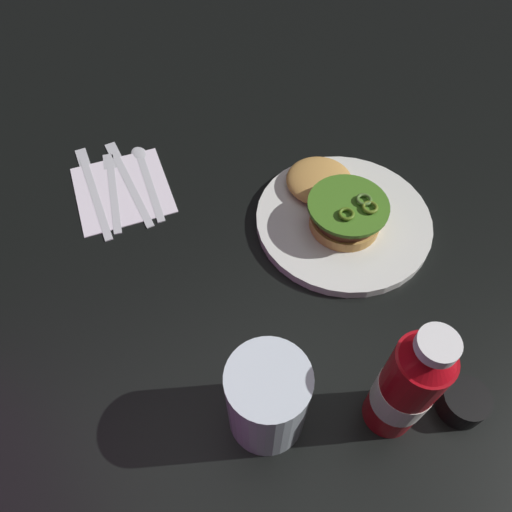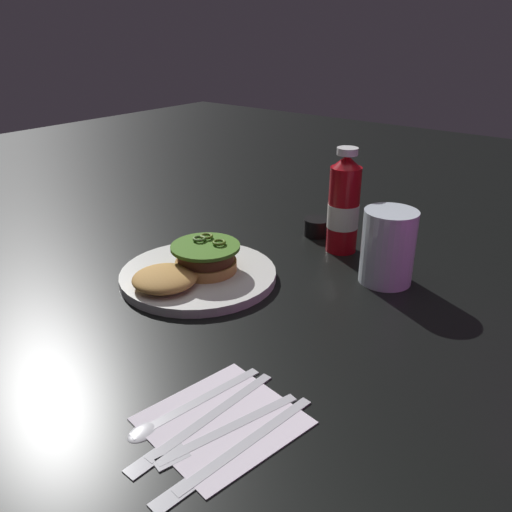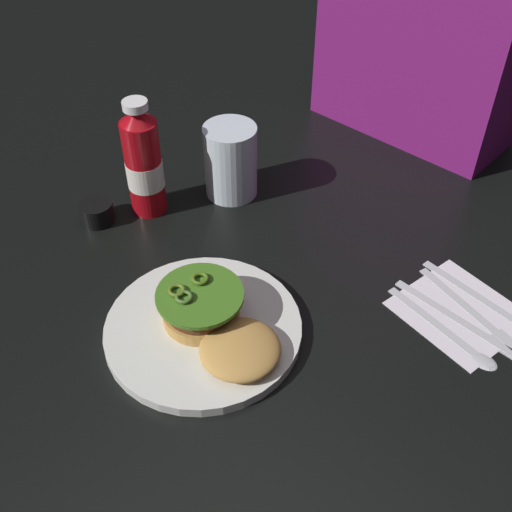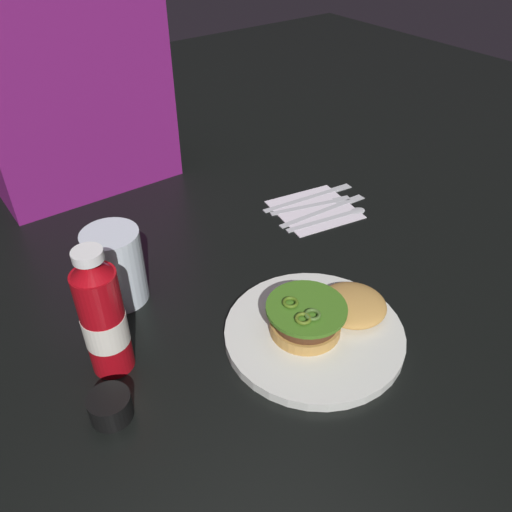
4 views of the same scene
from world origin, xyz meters
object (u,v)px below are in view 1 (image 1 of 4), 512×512
object	(u,v)px
butter_knife	(126,175)
fork_utensil	(112,182)
napkin	(122,189)
spoon_utensil	(145,169)
steak_knife	(91,184)
burger_sandwich	(336,201)
ketchup_bottle	(406,387)
dinner_plate	(343,220)
condiment_cup	(463,402)
water_glass	(267,399)

from	to	relation	value
butter_knife	fork_utensil	xyz separation A→B (m)	(-0.00, 0.02, -0.00)
butter_knife	napkin	bearing A→B (deg)	146.80
spoon_utensil	steak_knife	world-z (taller)	same
burger_sandwich	spoon_utensil	xyz separation A→B (m)	(0.24, 0.21, -0.03)
ketchup_bottle	fork_utensil	xyz separation A→B (m)	(0.51, 0.15, -0.08)
dinner_plate	spoon_utensil	distance (m)	0.33
dinner_plate	condiment_cup	distance (m)	0.30
napkin	burger_sandwich	bearing A→B (deg)	-129.68
dinner_plate	water_glass	bearing A→B (deg)	127.21
burger_sandwich	butter_knife	size ratio (longest dim) A/B	0.92
napkin	dinner_plate	bearing A→B (deg)	-131.68
burger_sandwich	condiment_cup	world-z (taller)	burger_sandwich
burger_sandwich	ketchup_bottle	bearing A→B (deg)	156.20
dinner_plate	burger_sandwich	bearing A→B (deg)	11.45
burger_sandwich	condiment_cup	size ratio (longest dim) A/B	3.55
water_glass	napkin	world-z (taller)	water_glass
water_glass	ketchup_bottle	bearing A→B (deg)	-118.80
condiment_cup	steak_knife	bearing A→B (deg)	24.30
ketchup_bottle	steak_knife	distance (m)	0.56
burger_sandwich	water_glass	size ratio (longest dim) A/B	1.54
ketchup_bottle	water_glass	world-z (taller)	ketchup_bottle
condiment_cup	butter_knife	size ratio (longest dim) A/B	0.26
fork_utensil	steak_knife	distance (m)	0.03
butter_knife	steak_knife	size ratio (longest dim) A/B	0.98
ketchup_bottle	dinner_plate	bearing A→B (deg)	-26.07
condiment_cup	fork_utensil	size ratio (longest dim) A/B	0.31
spoon_utensil	fork_utensil	distance (m)	0.06
ketchup_bottle	spoon_utensil	size ratio (longest dim) A/B	1.10
burger_sandwich	ketchup_bottle	xyz separation A→B (m)	(-0.28, 0.12, 0.05)
condiment_cup	fork_utensil	bearing A→B (deg)	22.19
napkin	spoon_utensil	bearing A→B (deg)	-66.66
condiment_cup	spoon_utensil	xyz separation A→B (m)	(0.55, 0.17, -0.01)
condiment_cup	fork_utensil	distance (m)	0.59
spoon_utensil	steak_knife	size ratio (longest dim) A/B	0.83
ketchup_bottle	spoon_utensil	world-z (taller)	ketchup_bottle
condiment_cup	spoon_utensil	size ratio (longest dim) A/B	0.30
napkin	fork_utensil	world-z (taller)	fork_utensil
water_glass	butter_knife	bearing A→B (deg)	-0.22
condiment_cup	steak_knife	size ratio (longest dim) A/B	0.25
burger_sandwich	napkin	distance (m)	0.34
ketchup_bottle	fork_utensil	distance (m)	0.54
burger_sandwich	condiment_cup	bearing A→B (deg)	171.86
dinner_plate	napkin	distance (m)	0.35
butter_knife	fork_utensil	size ratio (longest dim) A/B	1.20
condiment_cup	steak_knife	distance (m)	0.62
burger_sandwich	steak_knife	xyz separation A→B (m)	(0.25, 0.30, -0.03)
burger_sandwich	water_glass	xyz separation A→B (m)	(-0.21, 0.25, 0.03)
spoon_utensil	water_glass	bearing A→B (deg)	175.67
fork_utensil	steak_knife	world-z (taller)	same
burger_sandwich	napkin	bearing A→B (deg)	50.32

